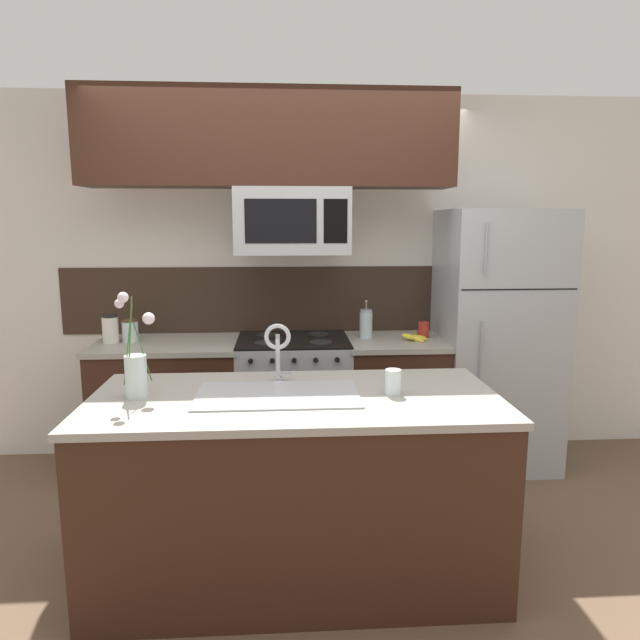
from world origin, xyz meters
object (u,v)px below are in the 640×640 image
Objects in this scene: stove_range at (294,403)px; coffee_tin at (423,330)px; drinking_glass at (393,382)px; sink_faucet at (278,344)px; storage_jar_tall at (110,328)px; banana_bunch at (415,337)px; microwave at (292,221)px; storage_jar_medium at (130,331)px; flower_vase at (136,370)px; french_press at (366,324)px; refrigerator at (495,339)px.

coffee_tin is (0.92, 0.05, 0.50)m from stove_range.
drinking_glass is at bearing -109.73° from coffee_tin.
sink_faucet is (-1.01, -1.08, 0.14)m from coffee_tin.
coffee_tin is 0.36× the size of sink_faucet.
storage_jar_tall is (-1.22, 0.01, 0.54)m from stove_range.
coffee_tin is at bearing 3.12° from stove_range.
storage_jar_tall is 1.01× the size of banana_bunch.
microwave is 1.19m from coffee_tin.
coffee_tin is (2.14, 0.04, -0.04)m from storage_jar_tall.
flower_vase is at bearing -74.31° from storage_jar_medium.
drinking_glass is 1.19m from flower_vase.
storage_jar_medium is 2.02m from coffee_tin.
banana_bunch is at bearing -20.36° from french_press.
sink_faucet is at bearing 17.24° from flower_vase.
french_press is at bearing 159.64° from banana_bunch.
stove_range is 1.25× the size of microwave.
flower_vase reaches higher than coffee_tin.
coffee_tin is 0.22× the size of flower_vase.
french_press is at bearing 178.59° from coffee_tin.
french_press is (1.61, 0.03, 0.02)m from storage_jar_medium.
microwave reaches higher than drinking_glass.
drinking_glass is at bearing -92.80° from french_press.
banana_bunch is 1.73× the size of coffee_tin.
coffee_tin is at bearing 176.62° from refrigerator.
storage_jar_tall is 1.76× the size of coffee_tin.
refrigerator reaches higher than storage_jar_tall.
stove_range is 1.87× the size of flower_vase.
storage_jar_tall is 0.39× the size of flower_vase.
french_press is at bearing 9.01° from microwave.
refrigerator is 16.31× the size of coffee_tin.
storage_jar_medium is at bearing 105.69° from flower_vase.
coffee_tin is at bearing 0.51° from storage_jar_medium.
microwave reaches higher than storage_jar_tall.
drinking_glass is at bearing -70.55° from stove_range.
drinking_glass is (0.54, -0.23, -0.14)m from sink_faucet.
french_press is at bearing 60.98° from sink_faucet.
microwave is at bearing 109.75° from drinking_glass.
refrigerator reaches higher than storage_jar_medium.
flower_vase is at bearing -143.38° from banana_bunch.
banana_bunch is at bearing 46.29° from sink_faucet.
stove_range is at bearing 109.45° from drinking_glass.
storage_jar_medium is 1.40× the size of coffee_tin.
refrigerator is 11.66× the size of storage_jar_medium.
drinking_glass is (-0.39, -1.20, 0.04)m from banana_bunch.
microwave is 1.18m from sink_faucet.
drinking_glass is 0.24× the size of flower_vase.
sink_faucet is at bearing -145.34° from refrigerator.
microwave reaches higher than flower_vase.
microwave is at bearing -175.57° from coffee_tin.
drinking_glass is (-0.47, -1.31, 0.01)m from coffee_tin.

